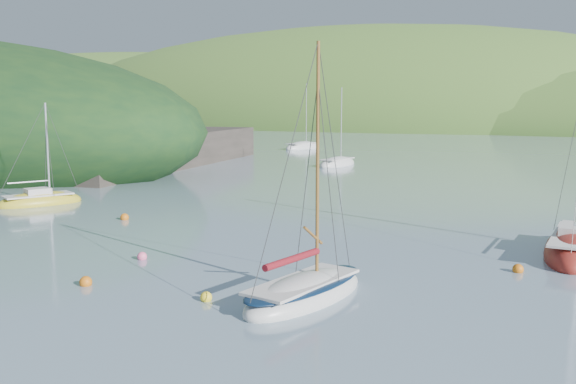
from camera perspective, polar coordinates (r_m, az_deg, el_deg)
The scene contains 7 objects.
ground at distance 25.08m, azimuth -11.22°, elevation -7.75°, with size 700.00×700.00×0.00m, color #758CA2.
shoreline_hills at distance 192.85m, azimuth 20.42°, elevation 5.54°, with size 690.00×135.00×56.00m.
daysailer_white at distance 22.38m, azimuth 1.50°, elevation -8.96°, with size 3.15×6.40×9.42m.
sailboat_yellow at distance 45.50m, azimuth -21.18°, elevation -0.82°, with size 4.25×5.93×7.33m.
distant_sloop_a at distance 68.28m, azimuth 4.40°, elevation 2.48°, with size 2.91×6.49×8.96m.
distant_sloop_c at distance 92.30m, azimuth 1.31°, elevation 3.95°, with size 3.77×7.43×10.12m.
mooring_buoys at distance 28.38m, azimuth -8.02°, elevation -5.56°, with size 22.33×11.41×0.49m.
Camera 1 is at (15.30, -18.68, 6.76)m, focal length 40.00 mm.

